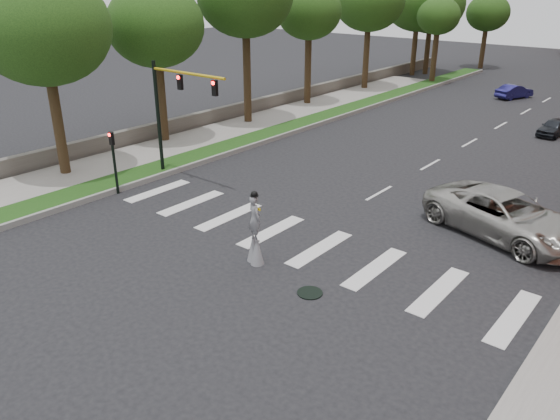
% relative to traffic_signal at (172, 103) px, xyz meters
% --- Properties ---
extents(ground_plane, '(160.00, 160.00, 0.00)m').
position_rel_traffic_signal_xyz_m(ground_plane, '(9.78, -3.00, -4.15)').
color(ground_plane, black).
rests_on(ground_plane, ground).
extents(grass_median, '(2.00, 60.00, 0.25)m').
position_rel_traffic_signal_xyz_m(grass_median, '(-1.72, 17.00, -4.03)').
color(grass_median, '#183E11').
rests_on(grass_median, ground).
extents(median_curb, '(0.20, 60.00, 0.28)m').
position_rel_traffic_signal_xyz_m(median_curb, '(-0.67, 17.00, -4.01)').
color(median_curb, gray).
rests_on(median_curb, ground).
extents(sidewalk_left, '(4.00, 60.00, 0.18)m').
position_rel_traffic_signal_xyz_m(sidewalk_left, '(-4.72, 7.00, -4.06)').
color(sidewalk_left, gray).
rests_on(sidewalk_left, ground).
extents(stone_wall, '(0.50, 56.00, 1.10)m').
position_rel_traffic_signal_xyz_m(stone_wall, '(-7.22, 19.00, -3.60)').
color(stone_wall, '#534F47').
rests_on(stone_wall, ground).
extents(manhole, '(0.90, 0.90, 0.04)m').
position_rel_traffic_signal_xyz_m(manhole, '(12.78, -5.00, -4.13)').
color(manhole, black).
rests_on(manhole, ground).
extents(traffic_signal, '(5.30, 0.23, 6.20)m').
position_rel_traffic_signal_xyz_m(traffic_signal, '(0.00, 0.00, 0.00)').
color(traffic_signal, black).
rests_on(traffic_signal, ground).
extents(secondary_signal, '(0.25, 0.21, 3.23)m').
position_rel_traffic_signal_xyz_m(secondary_signal, '(-0.52, -3.50, -2.20)').
color(secondary_signal, black).
rests_on(secondary_signal, ground).
extents(stilt_performer, '(0.81, 0.66, 2.96)m').
position_rel_traffic_signal_xyz_m(stilt_performer, '(9.79, -4.50, -2.96)').
color(stilt_performer, '#2F2113').
rests_on(stilt_performer, ground).
extents(suv_crossing, '(7.52, 5.04, 1.92)m').
position_rel_traffic_signal_xyz_m(suv_crossing, '(16.34, 3.97, -3.19)').
color(suv_crossing, '#ACAAA3').
rests_on(suv_crossing, ground).
extents(car_near, '(1.73, 3.57, 1.17)m').
position_rel_traffic_signal_xyz_m(car_near, '(13.54, 22.54, -3.56)').
color(car_near, black).
rests_on(car_near, ground).
extents(car_mid, '(2.58, 3.98, 1.24)m').
position_rel_traffic_signal_xyz_m(car_mid, '(7.21, 33.80, -3.53)').
color(car_mid, '#1A1854').
rests_on(car_mid, ground).
extents(tree_0, '(6.85, 6.85, 10.78)m').
position_rel_traffic_signal_xyz_m(tree_0, '(-5.14, -3.66, 3.68)').
color(tree_0, '#2F2113').
rests_on(tree_0, ground).
extents(tree_1, '(6.05, 6.05, 10.02)m').
position_rel_traffic_signal_xyz_m(tree_1, '(-6.10, 4.20, 3.25)').
color(tree_1, '#2F2113').
rests_on(tree_1, ground).
extents(tree_3, '(5.33, 5.33, 9.91)m').
position_rel_traffic_signal_xyz_m(tree_3, '(-5.77, 19.66, 3.43)').
color(tree_3, '#2F2113').
rests_on(tree_3, ground).
extents(tree_4, '(6.60, 6.60, 11.03)m').
position_rel_traffic_signal_xyz_m(tree_4, '(-5.62, 28.88, 4.03)').
color(tree_4, '#2F2113').
rests_on(tree_4, ground).
extents(tree_5, '(7.25, 7.25, 10.59)m').
position_rel_traffic_signal_xyz_m(tree_5, '(-5.23, 41.53, 3.33)').
color(tree_5, '#2F2113').
rests_on(tree_5, ground).
extents(tree_6, '(4.29, 4.29, 8.48)m').
position_rel_traffic_signal_xyz_m(tree_6, '(-2.00, 36.37, 2.40)').
color(tree_6, '#2F2113').
rests_on(tree_6, ground).
extents(tree_7, '(5.00, 5.00, 8.51)m').
position_rel_traffic_signal_xyz_m(tree_7, '(-1.92, 49.85, 2.18)').
color(tree_7, '#2F2113').
rests_on(tree_7, ground).
extents(tree_8, '(7.31, 7.31, 10.90)m').
position_rel_traffic_signal_xyz_m(tree_8, '(-6.00, 39.80, 3.62)').
color(tree_8, '#2F2113').
rests_on(tree_8, ground).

